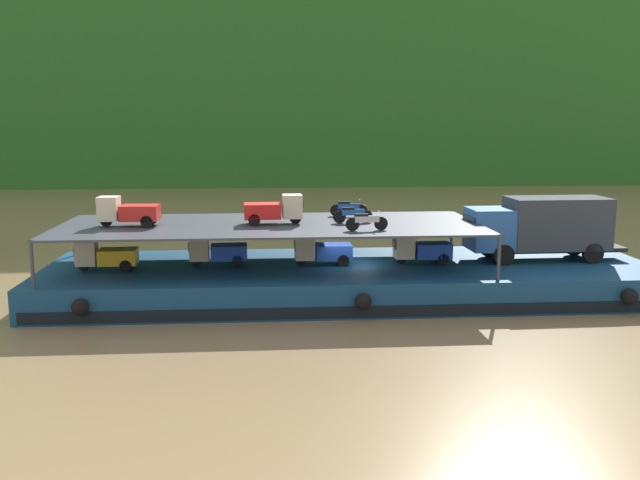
# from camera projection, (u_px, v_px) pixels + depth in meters

# --- Properties ---
(ground_plane) EXTENTS (400.00, 400.00, 0.00)m
(ground_plane) POSITION_uv_depth(u_px,v_px,m) (350.00, 295.00, 33.34)
(ground_plane) COLOR olive
(hillside_far_bank) EXTENTS (129.08, 32.76, 42.84)m
(hillside_far_bank) POSITION_uv_depth(u_px,v_px,m) (293.00, 8.00, 98.02)
(hillside_far_bank) COLOR #286023
(hillside_far_bank) RESTS_ON ground
(cargo_barge) EXTENTS (28.86, 9.20, 1.50)m
(cargo_barge) POSITION_uv_depth(u_px,v_px,m) (350.00, 280.00, 33.19)
(cargo_barge) COLOR navy
(cargo_barge) RESTS_ON ground
(covered_lorry) EXTENTS (7.89, 2.41, 3.10)m
(covered_lorry) POSITION_uv_depth(u_px,v_px,m) (541.00, 226.00, 33.81)
(covered_lorry) COLOR #285BA3
(covered_lorry) RESTS_ON cargo_barge
(cargo_rack) EXTENTS (19.66, 7.84, 2.00)m
(cargo_rack) POSITION_uv_depth(u_px,v_px,m) (271.00, 225.00, 32.47)
(cargo_rack) COLOR #383D47
(cargo_rack) RESTS_ON cargo_barge
(mini_truck_lower_stern) EXTENTS (2.78, 1.27, 1.38)m
(mini_truck_lower_stern) POSITION_uv_depth(u_px,v_px,m) (106.00, 255.00, 31.66)
(mini_truck_lower_stern) COLOR gold
(mini_truck_lower_stern) RESTS_ON cargo_barge
(mini_truck_lower_aft) EXTENTS (2.78, 1.26, 1.38)m
(mini_truck_lower_aft) POSITION_uv_depth(u_px,v_px,m) (217.00, 251.00, 32.77)
(mini_truck_lower_aft) COLOR #1E47B7
(mini_truck_lower_aft) RESTS_ON cargo_barge
(mini_truck_lower_mid) EXTENTS (2.75, 1.22, 1.38)m
(mini_truck_lower_mid) POSITION_uv_depth(u_px,v_px,m) (322.00, 250.00, 32.91)
(mini_truck_lower_mid) COLOR #1E47B7
(mini_truck_lower_mid) RESTS_ON cargo_barge
(mini_truck_lower_fore) EXTENTS (2.75, 1.21, 1.38)m
(mini_truck_lower_fore) POSITION_uv_depth(u_px,v_px,m) (421.00, 249.00, 33.22)
(mini_truck_lower_fore) COLOR #1E47B7
(mini_truck_lower_fore) RESTS_ON cargo_barge
(mini_truck_upper_stern) EXTENTS (2.77, 1.25, 1.38)m
(mini_truck_upper_stern) POSITION_uv_depth(u_px,v_px,m) (127.00, 211.00, 31.60)
(mini_truck_upper_stern) COLOR red
(mini_truck_upper_stern) RESTS_ON cargo_rack
(mini_truck_upper_mid) EXTENTS (2.78, 1.27, 1.38)m
(mini_truck_upper_mid) POSITION_uv_depth(u_px,v_px,m) (274.00, 209.00, 32.30)
(mini_truck_upper_mid) COLOR red
(mini_truck_upper_mid) RESTS_ON cargo_rack
(motorcycle_upper_port) EXTENTS (1.90, 0.55, 0.87)m
(motorcycle_upper_port) POSITION_uv_depth(u_px,v_px,m) (366.00, 221.00, 30.39)
(motorcycle_upper_port) COLOR black
(motorcycle_upper_port) RESTS_ON cargo_rack
(motorcycle_upper_centre) EXTENTS (1.90, 0.55, 0.87)m
(motorcycle_upper_centre) POSITION_uv_depth(u_px,v_px,m) (353.00, 214.00, 32.68)
(motorcycle_upper_centre) COLOR black
(motorcycle_upper_centre) RESTS_ON cargo_rack
(motorcycle_upper_stbd) EXTENTS (1.90, 0.55, 0.87)m
(motorcycle_upper_stbd) POSITION_uv_depth(u_px,v_px,m) (348.00, 208.00, 35.00)
(motorcycle_upper_stbd) COLOR black
(motorcycle_upper_stbd) RESTS_ON cargo_rack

